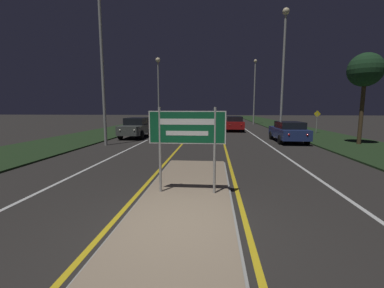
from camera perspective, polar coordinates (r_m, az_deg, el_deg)
The scene contains 20 objects.
ground_plane at distance 5.29m, azimuth -3.39°, elevation -18.43°, with size 160.00×160.00×0.00m, color #282623.
median_island at distance 7.06m, azimuth -1.07°, elevation -11.11°, with size 2.37×8.44×0.10m.
verge_left at distance 26.81m, azimuth -17.47°, elevation 2.71°, with size 5.00×100.00×0.08m.
verge_right at distance 26.31m, azimuth 24.47°, elevation 2.26°, with size 5.00×100.00×0.08m.
centre_line_yellow_left at distance 29.85m, azimuth 0.93°, elevation 3.52°, with size 0.12×70.00×0.01m.
centre_line_yellow_right at distance 29.79m, azimuth 6.23°, elevation 3.46°, with size 0.12×70.00×0.01m.
lane_line_white_left at distance 30.18m, azimuth -4.44°, elevation 3.54°, with size 0.12×70.00×0.01m.
lane_line_white_right at distance 29.98m, azimuth 11.64°, elevation 3.37°, with size 0.12×70.00×0.01m.
edge_line_white_left at distance 30.81m, azimuth -9.96°, elevation 3.54°, with size 0.10×70.00×0.01m.
edge_line_white_right at distance 30.48m, azimuth 17.26°, elevation 3.25°, with size 0.10×70.00×0.01m.
highway_sign at distance 6.70m, azimuth -1.11°, elevation 2.68°, with size 2.01×0.07×2.28m.
streetlight_left_near at distance 17.84m, azimuth -19.74°, elevation 24.61°, with size 0.62×0.62×11.11m.
streetlight_left_far at distance 34.62m, azimuth -7.51°, elevation 14.25°, with size 0.61×0.61×8.77m.
streetlight_right_near at distance 22.72m, azimuth 19.74°, elevation 18.04°, with size 0.54×0.54×10.05m.
streetlight_right_far at distance 38.00m, azimuth 13.74°, elevation 12.38°, with size 0.44×0.44×9.02m.
car_receding_0 at distance 19.00m, azimuth 20.64°, elevation 2.66°, with size 1.91×4.36×1.42m.
car_receding_1 at distance 26.94m, azimuth 9.26°, elevation 4.58°, with size 1.88×4.75×1.49m.
car_approaching_0 at distance 21.08m, azimuth -12.28°, elevation 3.66°, with size 1.85×4.35×1.57m.
warning_sign at distance 25.83m, azimuth 26.00°, elevation 4.92°, with size 0.60×0.06×2.04m.
roadside_palm_right at distance 19.44m, azimuth 34.10°, elevation 13.30°, with size 2.03×2.03×5.60m.
Camera 1 is at (0.70, -4.69, 2.36)m, focal length 24.00 mm.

